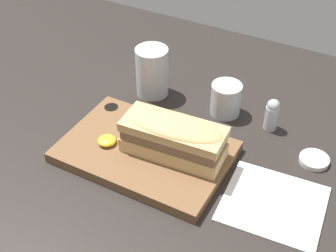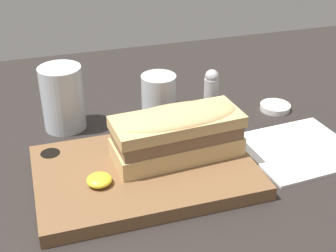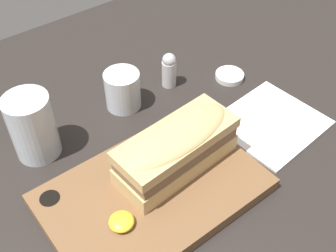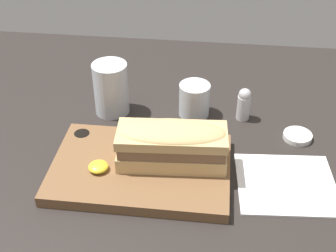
{
  "view_description": "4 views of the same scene",
  "coord_description": "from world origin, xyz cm",
  "views": [
    {
      "loc": [
        37.53,
        -54.96,
        61.03
      ],
      "look_at": [
        7.03,
        1.27,
        8.6
      ],
      "focal_mm": 50.0,
      "sensor_mm": 36.0,
      "label": 1
    },
    {
      "loc": [
        -9.41,
        -53.74,
        40.99
      ],
      "look_at": [
        7.88,
        1.3,
        8.31
      ],
      "focal_mm": 50.0,
      "sensor_mm": 36.0,
      "label": 2
    },
    {
      "loc": [
        -16.88,
        -31.04,
        51.61
      ],
      "look_at": [
        9.57,
        2.85,
        9.38
      ],
      "focal_mm": 45.0,
      "sensor_mm": 36.0,
      "label": 3
    },
    {
      "loc": [
        15.46,
        -60.85,
        55.93
      ],
      "look_at": [
        7.74,
        3.74,
        8.73
      ],
      "focal_mm": 50.0,
      "sensor_mm": 36.0,
      "label": 4
    }
  ],
  "objects": [
    {
      "name": "dining_table",
      "position": [
        0.0,
        0.0,
        1.0
      ],
      "size": [
        158.74,
        102.6,
        2.0
      ],
      "color": "#282321",
      "rests_on": "ground"
    },
    {
      "name": "serving_board",
      "position": [
        3.59,
        -1.23,
        3.01
      ],
      "size": [
        30.27,
        20.21,
        2.05
      ],
      "color": "brown",
      "rests_on": "dining_table"
    },
    {
      "name": "sandwich",
      "position": [
        8.83,
        -0.22,
        8.02
      ],
      "size": [
        18.71,
        8.61,
        7.47
      ],
      "rotation": [
        0.0,
        0.0,
        0.07
      ],
      "color": "tan",
      "rests_on": "serving_board"
    },
    {
      "name": "mustard_dollop",
      "position": [
        -3.09,
        -3.58,
        4.68
      ],
      "size": [
        3.36,
        3.36,
        1.35
      ],
      "color": "yellow",
      "rests_on": "serving_board"
    },
    {
      "name": "water_glass",
      "position": [
        -5.27,
        16.9,
        6.66
      ],
      "size": [
        6.92,
        6.92,
        10.73
      ],
      "color": "silver",
      "rests_on": "dining_table"
    },
    {
      "name": "wine_glass",
      "position": [
        11.36,
        17.84,
        5.08
      ],
      "size": [
        6.16,
        6.16,
        6.76
      ],
      "color": "silver",
      "rests_on": "dining_table"
    },
    {
      "name": "napkin",
      "position": [
        28.29,
        -1.39,
        2.2
      ],
      "size": [
        17.34,
        15.95,
        0.4
      ],
      "rotation": [
        0.0,
        0.0,
        0.07
      ],
      "color": "white",
      "rests_on": "dining_table"
    },
    {
      "name": "salt_shaker",
      "position": [
        21.19,
        17.42,
        5.47
      ],
      "size": [
        2.65,
        2.65,
        6.81
      ],
      "color": "silver",
      "rests_on": "dining_table"
    },
    {
      "name": "condiment_dish",
      "position": [
        31.46,
        11.9,
        2.51
      ],
      "size": [
        5.39,
        5.39,
        1.02
      ],
      "color": "white",
      "rests_on": "dining_table"
    }
  ]
}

